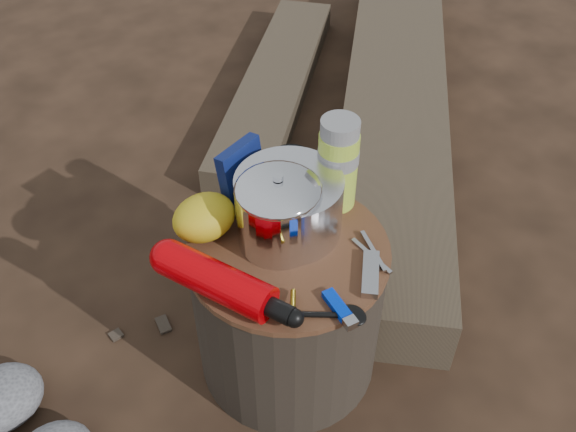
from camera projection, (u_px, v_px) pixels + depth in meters
ground at (288, 356)px, 1.58m from camera, size 60.00×60.00×0.00m
stump at (288, 307)px, 1.44m from camera, size 0.42×0.42×0.39m
log_main at (394, 106)px, 2.22m from camera, size 1.67×1.63×0.17m
log_small at (276, 85)px, 2.38m from camera, size 1.05×0.94×0.10m
foil_windscreen at (289, 205)px, 1.31m from camera, size 0.22×0.22×0.13m
camping_pot at (278, 211)px, 1.27m from camera, size 0.17×0.17×0.17m
fuel_bottle at (217, 281)px, 1.20m from camera, size 0.18×0.31×0.07m
thermos at (338, 164)px, 1.34m from camera, size 0.09×0.09×0.21m
travel_mug at (291, 180)px, 1.37m from camera, size 0.08×0.08×0.12m
stuff_sack at (204, 217)px, 1.31m from camera, size 0.14×0.11×0.09m
food_pouch at (242, 175)px, 1.37m from camera, size 0.12×0.05×0.15m
lighter at (337, 305)px, 1.19m from camera, size 0.04×0.10×0.02m
multitool at (370, 274)px, 1.25m from camera, size 0.10×0.10×0.02m
pot_grabber at (371, 255)px, 1.29m from camera, size 0.05×0.12×0.01m
spork at (312, 314)px, 1.18m from camera, size 0.15×0.13×0.01m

